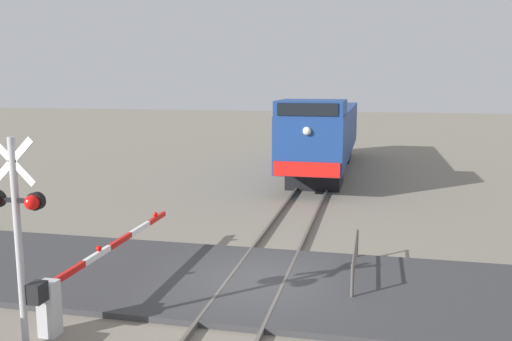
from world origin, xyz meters
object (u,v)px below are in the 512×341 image
object	(u,v)px
crossing_gate	(75,281)
guard_railing	(355,257)
crossing_signal	(16,218)
locomotive	(324,133)

from	to	relation	value
crossing_gate	guard_railing	world-z (taller)	crossing_gate
crossing_gate	guard_railing	distance (m)	6.94
crossing_signal	crossing_gate	xyz separation A→B (m)	(0.21, 1.54, -1.80)
crossing_signal	locomotive	bearing A→B (deg)	80.41
crossing_signal	guard_railing	size ratio (longest dim) A/B	1.34
crossing_signal	crossing_gate	distance (m)	2.37
crossing_signal	guard_railing	world-z (taller)	crossing_signal
crossing_signal	guard_railing	bearing A→B (deg)	39.36
crossing_gate	locomotive	bearing A→B (deg)	80.27
locomotive	crossing_gate	bearing A→B (deg)	-99.73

